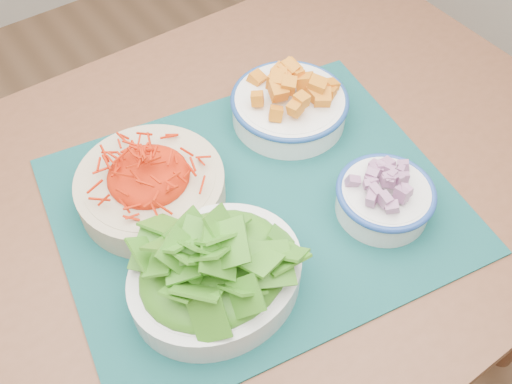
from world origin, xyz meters
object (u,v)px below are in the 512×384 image
(table, at_px, (233,225))
(squash_bowl, at_px, (290,99))
(lettuce_bowl, at_px, (215,267))
(placemat, at_px, (256,205))
(carrot_bowl, at_px, (150,181))
(onion_bowl, at_px, (385,195))

(table, distance_m, squash_bowl, 0.24)
(table, height_order, lettuce_bowl, lettuce_bowl)
(placemat, distance_m, carrot_bowl, 0.17)
(table, distance_m, carrot_bowl, 0.19)
(table, bearing_deg, onion_bowl, -43.75)
(table, bearing_deg, lettuce_bowl, -130.03)
(placemat, relative_size, squash_bowl, 2.72)
(table, relative_size, carrot_bowl, 5.31)
(squash_bowl, height_order, lettuce_bowl, lettuce_bowl)
(lettuce_bowl, distance_m, onion_bowl, 0.29)
(table, relative_size, placemat, 2.14)
(table, height_order, onion_bowl, onion_bowl)
(placemat, bearing_deg, lettuce_bowl, -136.03)
(squash_bowl, bearing_deg, carrot_bowl, -175.91)
(placemat, bearing_deg, squash_bowl, 47.18)
(placemat, xyz_separation_m, onion_bowl, (0.15, -0.12, 0.04))
(table, xyz_separation_m, onion_bowl, (0.17, -0.16, 0.13))
(squash_bowl, bearing_deg, table, -155.54)
(table, xyz_separation_m, placemat, (0.02, -0.04, 0.09))
(carrot_bowl, relative_size, onion_bowl, 1.48)
(onion_bowl, bearing_deg, table, 136.17)
(table, height_order, squash_bowl, squash_bowl)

